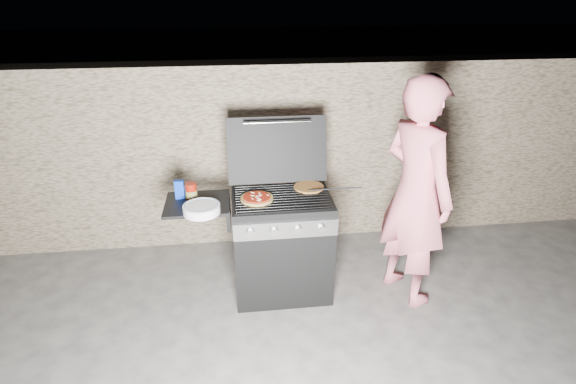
{
  "coord_description": "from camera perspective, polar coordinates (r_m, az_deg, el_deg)",
  "views": [
    {
      "loc": [
        -0.35,
        -3.22,
        2.48
      ],
      "look_at": [
        0.05,
        0.0,
        0.95
      ],
      "focal_mm": 28.0,
      "sensor_mm": 36.0,
      "label": 1
    }
  ],
  "objects": [
    {
      "name": "person",
      "position": [
        3.71,
        15.92,
        -0.15
      ],
      "size": [
        0.68,
        0.81,
        1.89
      ],
      "primitive_type": "imported",
      "rotation": [
        0.0,
        0.0,
        1.96
      ],
      "color": "#E76F82",
      "rests_on": "ground"
    },
    {
      "name": "gas_grill",
      "position": [
        3.8,
        -4.53,
        -7.0
      ],
      "size": [
        1.34,
        0.79,
        0.91
      ],
      "primitive_type": null,
      "color": "black",
      "rests_on": "ground"
    },
    {
      "name": "stone_wall",
      "position": [
        4.56,
        -2.24,
        4.99
      ],
      "size": [
        8.0,
        0.35,
        1.8
      ],
      "primitive_type": "cube",
      "color": "tan",
      "rests_on": "ground"
    },
    {
      "name": "blue_carton",
      "position": [
        3.66,
        -13.62,
        0.3
      ],
      "size": [
        0.07,
        0.04,
        0.15
      ],
      "primitive_type": "cube",
      "rotation": [
        0.0,
        0.0,
        -0.01
      ],
      "color": "#0A2EB0",
      "rests_on": "gas_grill"
    },
    {
      "name": "ground",
      "position": [
        4.07,
        -0.71,
        -12.22
      ],
      "size": [
        50.0,
        50.0,
        0.0
      ],
      "primitive_type": "plane",
      "color": "#42403E"
    },
    {
      "name": "sauce_jar",
      "position": [
        3.63,
        -12.19,
        0.1
      ],
      "size": [
        0.12,
        0.12,
        0.14
      ],
      "primitive_type": "cylinder",
      "rotation": [
        0.0,
        0.0,
        -0.43
      ],
      "color": "maroon",
      "rests_on": "gas_grill"
    },
    {
      "name": "pizza_plain",
      "position": [
        3.75,
        2.66,
        0.65
      ],
      "size": [
        0.26,
        0.26,
        0.01
      ],
      "primitive_type": "cylinder",
      "rotation": [
        0.0,
        0.0,
        -0.02
      ],
      "color": "gold",
      "rests_on": "gas_grill"
    },
    {
      "name": "tongs",
      "position": [
        3.64,
        5.65,
        0.42
      ],
      "size": [
        0.44,
        0.19,
        0.1
      ],
      "primitive_type": "cylinder",
      "rotation": [
        0.0,
        1.4,
        -0.38
      ],
      "color": "black",
      "rests_on": "gas_grill"
    },
    {
      "name": "plate_stack",
      "position": [
        3.41,
        -10.92,
        -2.12
      ],
      "size": [
        0.33,
        0.33,
        0.06
      ],
      "primitive_type": "cylinder",
      "rotation": [
        0.0,
        0.0,
        0.24
      ],
      "color": "white",
      "rests_on": "gas_grill"
    },
    {
      "name": "pizza_topped",
      "position": [
        3.55,
        -3.97,
        -0.74
      ],
      "size": [
        0.33,
        0.33,
        0.03
      ],
      "primitive_type": null,
      "rotation": [
        0.0,
        0.0,
        -0.36
      ],
      "color": "#B87B3A",
      "rests_on": "gas_grill"
    }
  ]
}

